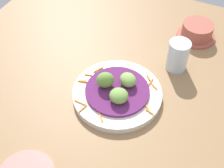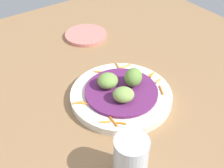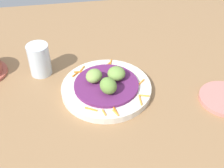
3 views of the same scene
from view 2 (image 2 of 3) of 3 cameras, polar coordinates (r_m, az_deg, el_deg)
table_surface at (r=69.05cm, az=0.40°, el=-3.07°), size 110.00×110.00×2.00cm
main_plate at (r=67.23cm, az=1.82°, el=-2.30°), size 23.61×23.61×1.84cm
cabbage_bed at (r=66.36cm, az=1.84°, el=-1.46°), size 16.88×16.88×0.79cm
carrot_garnish at (r=67.20cm, az=1.97°, el=-1.06°), size 22.32×19.10×0.40cm
guac_scoop_left at (r=66.43cm, az=4.23°, el=1.33°), size 5.99×5.78×4.29cm
guac_scoop_center at (r=66.11cm, az=-0.86°, el=0.66°), size 5.35×5.26×3.25cm
guac_scoop_right at (r=62.49cm, az=2.27°, el=-2.11°), size 6.19×6.02×3.22cm
side_plate_small at (r=91.18cm, az=-5.20°, el=9.61°), size 12.90×12.90×1.08cm
water_glass at (r=50.94cm, az=3.74°, el=-14.50°), size 6.00×6.00×9.10cm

